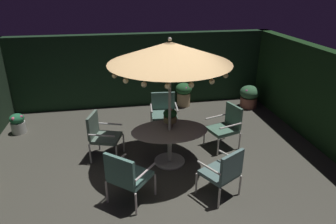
# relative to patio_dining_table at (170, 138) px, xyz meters

# --- Properties ---
(ground_plane) EXTENTS (8.00, 7.93, 0.02)m
(ground_plane) POSITION_rel_patio_dining_table_xyz_m (-0.26, -0.39, -0.58)
(ground_plane) COLOR #45433A
(hedge_backdrop_rear) EXTENTS (8.00, 0.30, 2.16)m
(hedge_backdrop_rear) POSITION_rel_patio_dining_table_xyz_m (-0.26, 3.42, 0.51)
(hedge_backdrop_rear) COLOR black
(hedge_backdrop_rear) RESTS_ON ground_plane
(patio_dining_table) EXTENTS (1.57, 1.07, 0.76)m
(patio_dining_table) POSITION_rel_patio_dining_table_xyz_m (0.00, 0.00, 0.00)
(patio_dining_table) COLOR beige
(patio_dining_table) RESTS_ON ground_plane
(patio_umbrella) EXTENTS (2.31, 2.31, 2.61)m
(patio_umbrella) POSITION_rel_patio_dining_table_xyz_m (-0.00, 0.00, 1.76)
(patio_umbrella) COLOR beige
(patio_umbrella) RESTS_ON ground_plane
(centerpiece_planter) EXTENTS (0.28, 0.28, 0.41)m
(centerpiece_planter) POSITION_rel_patio_dining_table_xyz_m (0.04, 0.16, 0.42)
(centerpiece_planter) COLOR #866451
(centerpiece_planter) RESTS_ON patio_dining_table
(patio_chair_north) EXTENTS (0.77, 0.73, 0.99)m
(patio_chair_north) POSITION_rel_patio_dining_table_xyz_m (1.40, 0.43, -0.02)
(patio_chair_north) COLOR beige
(patio_chair_north) RESTS_ON ground_plane
(patio_chair_northeast) EXTENTS (0.70, 0.67, 0.98)m
(patio_chair_northeast) POSITION_rel_patio_dining_table_xyz_m (0.12, 1.45, 0.00)
(patio_chair_northeast) COLOR silver
(patio_chair_northeast) RESTS_ON ground_plane
(patio_chair_east) EXTENTS (0.74, 0.72, 1.01)m
(patio_chair_east) POSITION_rel_patio_dining_table_xyz_m (-1.39, 0.44, 0.01)
(patio_chair_east) COLOR silver
(patio_chair_east) RESTS_ON ground_plane
(patio_chair_southeast) EXTENTS (0.88, 0.88, 1.00)m
(patio_chair_southeast) POSITION_rel_patio_dining_table_xyz_m (-0.94, -1.12, -0.00)
(patio_chair_southeast) COLOR beige
(patio_chair_southeast) RESTS_ON ground_plane
(patio_chair_south) EXTENTS (0.78, 0.78, 0.96)m
(patio_chair_south) POSITION_rel_patio_dining_table_xyz_m (0.71, -1.27, -0.03)
(patio_chair_south) COLOR silver
(patio_chair_south) RESTS_ON ground_plane
(potted_plant_back_left) EXTENTS (0.35, 0.35, 0.51)m
(potted_plant_back_left) POSITION_rel_patio_dining_table_xyz_m (-3.51, 1.98, -0.30)
(potted_plant_back_left) COLOR beige
(potted_plant_back_left) RESTS_ON ground_plane
(potted_plant_right_far) EXTENTS (0.50, 0.50, 0.72)m
(potted_plant_right_far) POSITION_rel_patio_dining_table_xyz_m (0.99, 3.01, -0.17)
(potted_plant_right_far) COLOR tan
(potted_plant_right_far) RESTS_ON ground_plane
(potted_plant_back_center) EXTENTS (0.58, 0.58, 0.67)m
(potted_plant_back_center) POSITION_rel_patio_dining_table_xyz_m (2.92, 2.56, -0.22)
(potted_plant_back_center) COLOR #A85F4D
(potted_plant_back_center) RESTS_ON ground_plane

